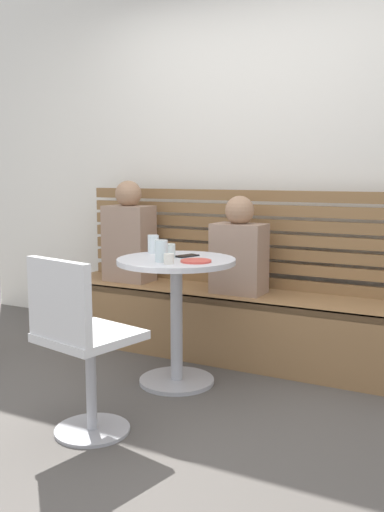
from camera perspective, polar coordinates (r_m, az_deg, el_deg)
ground at (r=2.92m, az=-5.16°, el=-16.49°), size 8.00×8.00×0.00m
back_wall at (r=4.13m, az=7.33°, el=11.34°), size 5.20×0.10×2.90m
booth_bench at (r=3.85m, az=4.65°, el=-6.85°), size 2.70×0.52×0.44m
booth_backrest at (r=3.96m, az=6.13°, el=1.77°), size 2.65×0.04×0.67m
cafe_table at (r=3.30m, az=-1.56°, el=-4.05°), size 0.68×0.68×0.74m
white_chair at (r=2.70m, az=-11.19°, el=-8.24°), size 0.47×0.47×0.85m
person_adult at (r=4.18m, az=-6.30°, el=1.94°), size 0.34×0.22×0.73m
person_child_left at (r=3.75m, az=4.67°, el=0.55°), size 0.34×0.22×0.64m
cup_glass_short at (r=3.29m, az=-2.37°, el=0.53°), size 0.08×0.08×0.08m
cup_glass_tall at (r=3.14m, az=-3.07°, el=0.51°), size 0.07×0.07×0.12m
cup_water_clear at (r=3.50m, az=-3.88°, el=1.21°), size 0.07×0.07×0.11m
cup_espresso_small at (r=3.07m, az=-2.32°, el=-0.28°), size 0.06×0.06×0.05m
plate_small at (r=3.13m, az=0.40°, el=-0.50°), size 0.17×0.17×0.01m
phone_on_table at (r=3.34m, az=-0.53°, el=0.02°), size 0.11×0.16×0.01m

